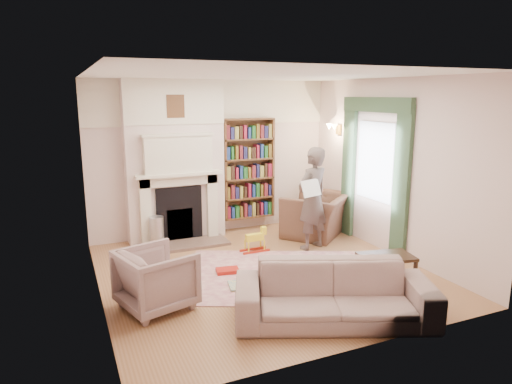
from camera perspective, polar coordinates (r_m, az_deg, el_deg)
name	(u,v)px	position (r m, az deg, el deg)	size (l,w,h in m)	color
floor	(263,272)	(6.77, 0.86, -9.98)	(4.50, 4.50, 0.00)	#93603B
ceiling	(263,75)	(6.27, 0.94, 14.45)	(4.50, 4.50, 0.00)	white
wall_back	(213,158)	(8.45, -5.44, 4.27)	(4.50, 4.50, 0.00)	beige
wall_front	(360,217)	(4.47, 12.91, -3.04)	(4.50, 4.50, 0.00)	beige
wall_left	(93,191)	(5.83, -19.68, 0.08)	(4.50, 4.50, 0.00)	beige
wall_right	(392,168)	(7.57, 16.62, 2.91)	(4.50, 4.50, 0.00)	beige
fireplace	(175,162)	(8.06, -10.07, 3.67)	(1.70, 0.58, 2.80)	beige
bookcase	(248,169)	(8.58, -1.00, 2.93)	(1.00, 0.24, 1.85)	brown
window	(375,161)	(7.86, 14.69, 3.72)	(0.02, 0.90, 1.30)	silver
curtain_left	(401,184)	(7.35, 17.72, 0.99)	(0.07, 0.32, 2.40)	#2E462D
curtain_right	(349,170)	(8.43, 11.49, 2.70)	(0.07, 0.32, 2.40)	#2E462D
pelmet	(376,105)	(7.76, 14.80, 10.51)	(0.09, 1.70, 0.24)	#2E462D
wall_sconce	(330,130)	(8.59, 9.21, 7.66)	(0.20, 0.24, 0.24)	gold
rug	(277,275)	(6.66, 2.70, -10.31)	(2.63, 2.02, 0.01)	beige
armchair_reading	(316,215)	(8.43, 7.56, -2.86)	(1.17, 1.03, 0.76)	#432824
armchair_left	(156,279)	(5.71, -12.35, -10.57)	(0.79, 0.82, 0.74)	#AA9C8C
sofa	(334,294)	(5.38, 9.73, -12.41)	(2.23, 0.87, 0.65)	gray
man_reading	(312,199)	(7.59, 7.07, -0.83)	(0.62, 0.41, 1.71)	#544743
newspaper	(311,188)	(7.30, 6.90, 0.49)	(0.39, 0.02, 0.27)	white
coffee_table	(386,271)	(6.44, 15.88, -9.49)	(0.70, 0.45, 0.45)	#311D11
paraffin_heater	(157,233)	(7.85, -12.30, -4.98)	(0.24, 0.24, 0.55)	#B9BAC1
rocking_horse	(255,240)	(7.51, -0.17, -6.02)	(0.47, 0.19, 0.41)	yellow
board_game	(242,285)	(6.27, -1.82, -11.56)	(0.34, 0.34, 0.03)	#EECC54
game_box_lid	(228,271)	(6.73, -3.58, -9.78)	(0.32, 0.22, 0.05)	#AC1C13
comic_annuals	(298,279)	(6.50, 5.23, -10.81)	(0.70, 0.67, 0.02)	red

